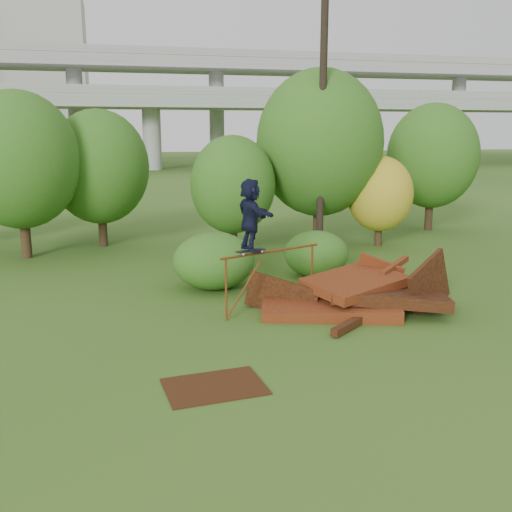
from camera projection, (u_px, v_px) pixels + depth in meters
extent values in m
plane|color=#2D5116|center=(311.00, 341.00, 12.93)|extent=(240.00, 240.00, 0.00)
cube|color=#471E0C|center=(329.00, 305.00, 15.05)|extent=(3.98, 3.07, 0.58)
cube|color=black|center=(387.00, 295.00, 15.05)|extent=(3.48, 2.78, 0.59)
cube|color=#471E0C|center=(355.00, 282.00, 15.31)|extent=(3.08, 2.64, 0.54)
cube|color=black|center=(429.00, 286.00, 15.06)|extent=(1.82, 1.06, 1.96)
cube|color=#471E0C|center=(376.00, 278.00, 16.33)|extent=(1.27, 1.16, 1.54)
cube|color=black|center=(281.00, 297.00, 15.12)|extent=(1.84, 1.18, 1.33)
cube|color=black|center=(358.00, 320.00, 13.99)|extent=(1.94, 1.61, 0.19)
cube|color=#471E0C|center=(395.00, 266.00, 16.05)|extent=(1.28, 1.03, 0.36)
cylinder|color=#62330F|center=(226.00, 290.00, 14.18)|extent=(0.06, 0.06, 1.61)
cylinder|color=#62330F|center=(312.00, 273.00, 15.82)|extent=(0.06, 0.06, 1.61)
cylinder|color=#62330F|center=(271.00, 251.00, 14.83)|extent=(2.92, 1.27, 0.06)
cube|color=black|center=(251.00, 251.00, 14.42)|extent=(0.82, 0.51, 0.03)
cylinder|color=beige|center=(243.00, 254.00, 14.20)|extent=(0.06, 0.05, 0.06)
cylinder|color=beige|center=(239.00, 253.00, 14.33)|extent=(0.06, 0.05, 0.06)
cylinder|color=beige|center=(262.00, 251.00, 14.53)|extent=(0.06, 0.05, 0.06)
cylinder|color=beige|center=(258.00, 250.00, 14.67)|extent=(0.06, 0.05, 0.06)
imported|color=black|center=(251.00, 215.00, 14.23)|extent=(0.85, 1.75, 1.81)
cube|color=#381C0C|center=(214.00, 386.00, 10.62)|extent=(1.95, 1.48, 0.03)
cylinder|color=black|center=(25.00, 232.00, 21.24)|extent=(0.37, 0.37, 2.00)
ellipsoid|color=#184E14|center=(19.00, 160.00, 20.67)|extent=(4.35, 4.35, 5.00)
cylinder|color=black|center=(103.00, 225.00, 23.45)|extent=(0.35, 0.35, 1.76)
ellipsoid|color=#184E14|center=(99.00, 167.00, 22.94)|extent=(3.99, 3.99, 4.58)
cylinder|color=black|center=(233.00, 235.00, 21.92)|extent=(0.33, 0.33, 1.48)
ellipsoid|color=#184E14|center=(233.00, 185.00, 21.50)|extent=(3.22, 3.22, 3.70)
cylinder|color=black|center=(318.00, 218.00, 23.78)|extent=(0.39, 0.39, 2.25)
ellipsoid|color=#184E14|center=(320.00, 143.00, 23.12)|extent=(5.15, 5.15, 5.92)
cylinder|color=black|center=(378.00, 232.00, 23.60)|extent=(0.30, 0.30, 1.15)
ellipsoid|color=#A58C19|center=(380.00, 194.00, 23.26)|extent=(2.67, 2.67, 3.07)
cylinder|color=black|center=(429.00, 210.00, 27.27)|extent=(0.37, 0.37, 1.93)
ellipsoid|color=#184E14|center=(433.00, 156.00, 26.72)|extent=(4.24, 4.24, 4.88)
ellipsoid|color=#184E14|center=(214.00, 261.00, 17.10)|extent=(2.47, 2.28, 1.71)
ellipsoid|color=#184E14|center=(316.00, 254.00, 18.59)|extent=(2.13, 1.95, 1.51)
cylinder|color=black|center=(322.00, 112.00, 21.13)|extent=(0.28, 0.28, 10.74)
cube|color=gray|center=(151.00, 102.00, 68.22)|extent=(160.00, 9.00, 1.40)
cube|color=gray|center=(147.00, 64.00, 72.85)|extent=(160.00, 9.00, 1.40)
cylinder|color=gray|center=(152.00, 136.00, 69.08)|extent=(2.20, 2.20, 8.00)
cylinder|color=gray|center=(294.00, 136.00, 73.14)|extent=(2.20, 2.20, 8.00)
cube|color=#9E9E99|center=(47.00, 78.00, 103.22)|extent=(14.00, 14.00, 28.00)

